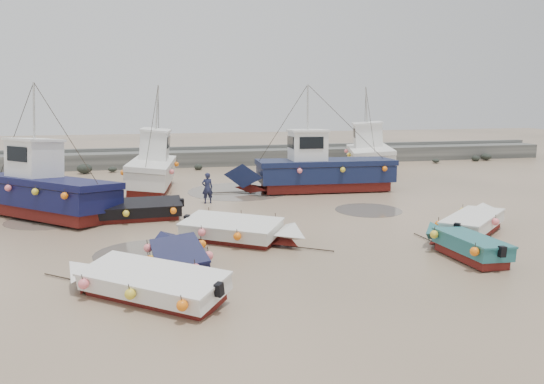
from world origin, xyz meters
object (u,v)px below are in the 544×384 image
at_px(dinghy_0, 144,279).
at_px(cabin_boat_1, 151,168).
at_px(dinghy_1, 179,254).
at_px(cabin_boat_3, 370,153).
at_px(cabin_boat_0, 38,188).
at_px(dinghy_4, 129,208).
at_px(cabin_boat_2, 315,169).
at_px(dinghy_3, 476,220).
at_px(dinghy_2, 464,241).
at_px(dinghy_5, 240,228).
at_px(person, 208,203).

height_order(dinghy_0, cabin_boat_1, cabin_boat_1).
distance_m(dinghy_1, cabin_boat_3, 25.20).
xyz_separation_m(cabin_boat_0, cabin_boat_3, (21.21, 10.65, 0.02)).
xyz_separation_m(dinghy_1, dinghy_4, (-1.86, 7.69, -0.01)).
xyz_separation_m(cabin_boat_0, cabin_boat_2, (14.70, 3.59, -0.03)).
height_order(dinghy_4, cabin_boat_2, cabin_boat_2).
xyz_separation_m(dinghy_3, dinghy_4, (-14.08, 5.58, 0.00)).
height_order(dinghy_3, cabin_boat_2, cabin_boat_2).
distance_m(dinghy_1, dinghy_4, 7.91).
bearing_deg(dinghy_1, dinghy_3, 5.90).
bearing_deg(dinghy_2, dinghy_0, -177.11).
bearing_deg(dinghy_5, cabin_boat_0, -92.47).
distance_m(dinghy_3, dinghy_5, 9.75).
bearing_deg(cabin_boat_1, dinghy_3, -38.63).
xyz_separation_m(dinghy_4, cabin_boat_0, (-4.19, 1.77, 0.79)).
xyz_separation_m(dinghy_0, cabin_boat_3, (16.24, 22.25, 0.81)).
xyz_separation_m(dinghy_4, dinghy_5, (4.37, -4.75, 0.00)).
bearing_deg(dinghy_3, cabin_boat_2, 157.24).
xyz_separation_m(dinghy_0, dinghy_2, (10.97, 1.42, 0.03)).
relative_size(dinghy_3, cabin_boat_3, 0.53).
bearing_deg(cabin_boat_3, dinghy_1, -110.78).
bearing_deg(dinghy_2, dinghy_3, 46.04).
relative_size(dinghy_1, dinghy_2, 1.13).
bearing_deg(cabin_boat_0, person, -38.35).
height_order(dinghy_1, dinghy_2, same).
relative_size(dinghy_1, dinghy_4, 0.91).
distance_m(dinghy_1, cabin_boat_1, 15.61).
height_order(cabin_boat_0, cabin_boat_1, same).
bearing_deg(dinghy_3, dinghy_4, -152.45).
xyz_separation_m(dinghy_1, person, (2.03, 10.74, -0.55)).
distance_m(dinghy_1, dinghy_2, 9.92).
bearing_deg(dinghy_5, dinghy_3, 119.90).
bearing_deg(cabin_boat_3, dinghy_4, -127.65).
bearing_deg(dinghy_4, cabin_boat_3, -56.73).
bearing_deg(dinghy_3, person, -171.09).
relative_size(dinghy_0, cabin_boat_3, 0.57).
height_order(cabin_boat_1, person, cabin_boat_1).
xyz_separation_m(dinghy_2, person, (-7.86, 11.47, -0.57)).
xyz_separation_m(cabin_boat_2, person, (-6.63, -2.31, -1.30)).
relative_size(dinghy_5, cabin_boat_2, 0.49).
xyz_separation_m(cabin_boat_2, cabin_boat_3, (6.51, 7.06, 0.04)).
bearing_deg(dinghy_1, cabin_boat_0, 118.70).
bearing_deg(cabin_boat_3, dinghy_5, -110.16).
distance_m(cabin_boat_1, person, 5.77).
distance_m(dinghy_5, cabin_boat_3, 21.34).
relative_size(dinghy_0, dinghy_4, 0.88).
bearing_deg(dinghy_4, dinghy_1, -169.26).
relative_size(cabin_boat_3, person, 6.02).
relative_size(dinghy_2, person, 3.12).
height_order(dinghy_1, dinghy_3, same).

